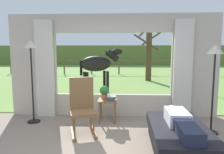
% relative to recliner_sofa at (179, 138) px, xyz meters
% --- Properties ---
extents(back_wall_with_window, '(5.20, 0.12, 2.55)m').
position_rel_recliner_sofa_xyz_m(back_wall_with_window, '(-1.17, 1.88, 1.03)').
color(back_wall_with_window, '#BCB29E').
rests_on(back_wall_with_window, ground_plane).
extents(curtain_panel_left, '(0.44, 0.10, 2.40)m').
position_rel_recliner_sofa_xyz_m(curtain_panel_left, '(-2.86, 1.74, 0.98)').
color(curtain_panel_left, beige).
rests_on(curtain_panel_left, ground_plane).
extents(curtain_panel_right, '(0.44, 0.10, 2.40)m').
position_rel_recliner_sofa_xyz_m(curtain_panel_right, '(0.52, 1.74, 0.98)').
color(curtain_panel_right, beige).
rests_on(curtain_panel_right, ground_plane).
extents(outdoor_pasture_lawn, '(36.00, 21.68, 0.02)m').
position_rel_recliner_sofa_xyz_m(outdoor_pasture_lawn, '(-1.17, 12.78, -0.21)').
color(outdoor_pasture_lawn, '#759E47').
rests_on(outdoor_pasture_lawn, ground_plane).
extents(distant_hill_ridge, '(36.00, 2.00, 2.40)m').
position_rel_recliner_sofa_xyz_m(distant_hill_ridge, '(-1.17, 22.62, 0.98)').
color(distant_hill_ridge, olive).
rests_on(distant_hill_ridge, ground_plane).
extents(recliner_sofa, '(0.94, 1.72, 0.42)m').
position_rel_recliner_sofa_xyz_m(recliner_sofa, '(0.00, 0.00, 0.00)').
color(recliner_sofa, black).
rests_on(recliner_sofa, ground_plane).
extents(reclining_person, '(0.36, 1.43, 0.22)m').
position_rel_recliner_sofa_xyz_m(reclining_person, '(0.00, -0.05, 0.30)').
color(reclining_person, silver).
rests_on(reclining_person, recliner_sofa).
extents(rocking_chair, '(0.64, 0.78, 1.12)m').
position_rel_recliner_sofa_xyz_m(rocking_chair, '(-1.73, 0.69, 0.33)').
color(rocking_chair, brown).
rests_on(rocking_chair, ground_plane).
extents(side_table, '(0.44, 0.44, 0.52)m').
position_rel_recliner_sofa_xyz_m(side_table, '(-1.27, 1.39, 0.21)').
color(side_table, brown).
rests_on(side_table, ground_plane).
extents(potted_plant, '(0.22, 0.22, 0.32)m').
position_rel_recliner_sofa_xyz_m(potted_plant, '(-1.35, 1.45, 0.48)').
color(potted_plant, '#9E6042').
rests_on(potted_plant, side_table).
extents(book_stack, '(0.20, 0.17, 0.10)m').
position_rel_recliner_sofa_xyz_m(book_stack, '(-1.18, 1.33, 0.35)').
color(book_stack, '#59336B').
rests_on(book_stack, side_table).
extents(floor_lamp_left, '(0.32, 0.32, 1.89)m').
position_rel_recliner_sofa_xyz_m(floor_lamp_left, '(-2.99, 1.26, 1.31)').
color(floor_lamp_left, black).
rests_on(floor_lamp_left, ground_plane).
extents(floor_lamp_right, '(0.32, 0.32, 1.77)m').
position_rel_recliner_sofa_xyz_m(floor_lamp_right, '(0.85, 0.78, 1.21)').
color(floor_lamp_right, black).
rests_on(floor_lamp_right, ground_plane).
extents(horse, '(1.75, 1.17, 1.73)m').
position_rel_recliner_sofa_xyz_m(horse, '(-1.88, 4.72, 0.94)').
color(horse, black).
rests_on(horse, outdoor_pasture_lawn).
extents(pasture_tree, '(1.62, 1.53, 3.48)m').
position_rel_recliner_sofa_xyz_m(pasture_tree, '(0.53, 8.32, 1.45)').
color(pasture_tree, '#4C3823').
rests_on(pasture_tree, outdoor_pasture_lawn).
extents(pasture_fence_line, '(16.10, 0.10, 1.10)m').
position_rel_recliner_sofa_xyz_m(pasture_fence_line, '(-1.17, 11.57, 0.53)').
color(pasture_fence_line, brown).
rests_on(pasture_fence_line, outdoor_pasture_lawn).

